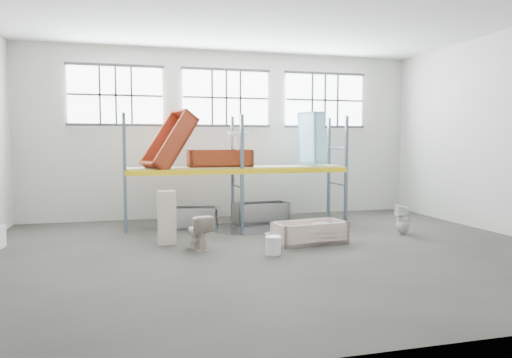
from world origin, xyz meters
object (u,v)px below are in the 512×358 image
object	(u,v)px
toilet_beige	(198,232)
bucket	(273,245)
bathtub_beige	(310,232)
toilet_white	(403,219)
cistern_tall	(167,218)
steel_tub_left	(189,217)
steel_tub_right	(261,212)
rust_tub_flat	(220,159)
blue_tub_upright	(311,138)

from	to	relation	value
toilet_beige	bucket	size ratio (longest dim) A/B	1.99
bathtub_beige	toilet_white	bearing A→B (deg)	0.83
toilet_beige	cistern_tall	xyz separation A→B (m)	(-0.60, 0.67, 0.23)
bathtub_beige	steel_tub_left	xyz separation A→B (m)	(-2.38, 2.63, 0.04)
steel_tub_right	steel_tub_left	bearing A→B (deg)	-168.84
toilet_beige	rust_tub_flat	xyz separation A→B (m)	(1.05, 2.96, 1.45)
steel_tub_right	blue_tub_upright	distance (m)	2.60
steel_tub_right	rust_tub_flat	bearing A→B (deg)	-176.80
toilet_white	steel_tub_left	world-z (taller)	toilet_white
steel_tub_left	bucket	size ratio (longest dim) A/B	4.03
cistern_tall	toilet_white	distance (m)	5.74
cistern_tall	steel_tub_left	bearing A→B (deg)	65.88
toilet_white	steel_tub_left	distance (m)	5.48
steel_tub_right	rust_tub_flat	size ratio (longest dim) A/B	0.89
toilet_white	steel_tub_right	bearing A→B (deg)	-119.30
toilet_white	bathtub_beige	bearing A→B (deg)	-68.58
toilet_beige	bucket	distance (m)	1.67
rust_tub_flat	cistern_tall	bearing A→B (deg)	-125.68
steel_tub_left	blue_tub_upright	distance (m)	4.19
cistern_tall	bucket	size ratio (longest dim) A/B	3.21
bathtub_beige	cistern_tall	xyz separation A→B (m)	(-3.13, 0.68, 0.36)
bathtub_beige	steel_tub_right	xyz separation A→B (m)	(-0.29, 3.05, 0.04)
toilet_white	blue_tub_upright	distance (m)	3.61
toilet_beige	steel_tub_left	bearing A→B (deg)	-106.14
blue_tub_upright	bucket	bearing A→B (deg)	-121.15
steel_tub_left	bucket	distance (m)	3.74
toilet_white	rust_tub_flat	bearing A→B (deg)	-109.12
steel_tub_right	blue_tub_upright	xyz separation A→B (m)	(1.51, -0.04, 2.12)
steel_tub_right	bucket	size ratio (longest dim) A/B	4.10
cistern_tall	blue_tub_upright	xyz separation A→B (m)	(4.35, 2.32, 1.80)
toilet_beige	toilet_white	distance (m)	5.14
toilet_white	bucket	distance (m)	3.95
steel_tub_left	bucket	world-z (taller)	steel_tub_left
rust_tub_flat	blue_tub_upright	bearing A→B (deg)	0.51
bathtub_beige	blue_tub_upright	bearing A→B (deg)	60.96
toilet_white	steel_tub_left	bearing A→B (deg)	-100.98
bathtub_beige	rust_tub_flat	bearing A→B (deg)	109.45
cistern_tall	steel_tub_left	size ratio (longest dim) A/B	0.80
rust_tub_flat	bucket	size ratio (longest dim) A/B	4.62
toilet_beige	steel_tub_right	distance (m)	3.77
steel_tub_right	cistern_tall	bearing A→B (deg)	-140.20
blue_tub_upright	cistern_tall	bearing A→B (deg)	-151.90
bathtub_beige	toilet_white	xyz separation A→B (m)	(2.60, 0.36, 0.13)
toilet_beige	rust_tub_flat	bearing A→B (deg)	-122.33
blue_tub_upright	bucket	size ratio (longest dim) A/B	3.98
bathtub_beige	steel_tub_left	size ratio (longest dim) A/B	1.08
toilet_beige	toilet_white	bearing A→B (deg)	171.00
rust_tub_flat	blue_tub_upright	distance (m)	2.76
toilet_beige	blue_tub_upright	size ratio (longest dim) A/B	0.50
steel_tub_right	toilet_beige	bearing A→B (deg)	-126.47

